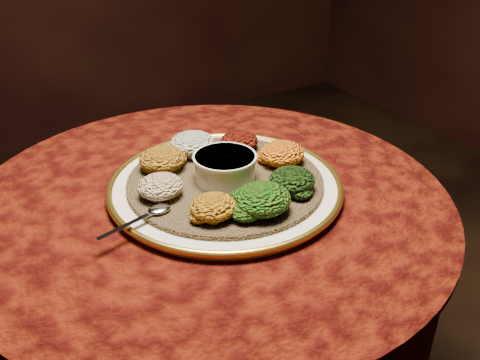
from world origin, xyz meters
TOP-DOWN VIEW (x-y plane):
  - table at (0.00, 0.00)m, footprint 0.96×0.96m
  - platter at (0.04, -0.00)m, footprint 0.59×0.59m
  - injera at (0.04, -0.00)m, footprint 0.48×0.48m
  - stew_bowl at (0.04, -0.00)m, footprint 0.13×0.13m
  - spoon at (-0.13, -0.05)m, footprint 0.15×0.05m
  - portion_ayib at (0.03, 0.13)m, footprint 0.10×0.09m
  - portion_kitfo at (0.13, 0.10)m, footprint 0.08×0.08m
  - portion_tikil at (0.17, -0.01)m, footprint 0.09×0.09m
  - portion_gomen at (0.12, -0.11)m, footprint 0.09×0.09m
  - portion_mixveg at (0.04, -0.14)m, footprint 0.11×0.10m
  - portion_kik at (-0.05, -0.11)m, footprint 0.08×0.08m
  - portion_timatim at (-0.10, 0.00)m, footprint 0.09×0.08m
  - portion_shiro at (-0.05, 0.10)m, footprint 0.10×0.09m

SIDE VIEW (x-z plane):
  - table at x=0.00m, z-range 0.19..0.92m
  - platter at x=0.04m, z-range 0.73..0.76m
  - injera at x=0.04m, z-range 0.75..0.76m
  - spoon at x=-0.13m, z-range 0.76..0.77m
  - portion_kitfo at x=0.13m, z-range 0.76..0.80m
  - portion_kik at x=-0.05m, z-range 0.76..0.80m
  - portion_timatim at x=-0.10m, z-range 0.76..0.80m
  - portion_gomen at x=0.12m, z-range 0.76..0.81m
  - portion_tikil at x=0.17m, z-range 0.76..0.81m
  - portion_shiro at x=-0.05m, z-range 0.76..0.81m
  - portion_ayib at x=0.03m, z-range 0.76..0.81m
  - portion_mixveg at x=0.04m, z-range 0.76..0.81m
  - stew_bowl at x=0.04m, z-range 0.77..0.82m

